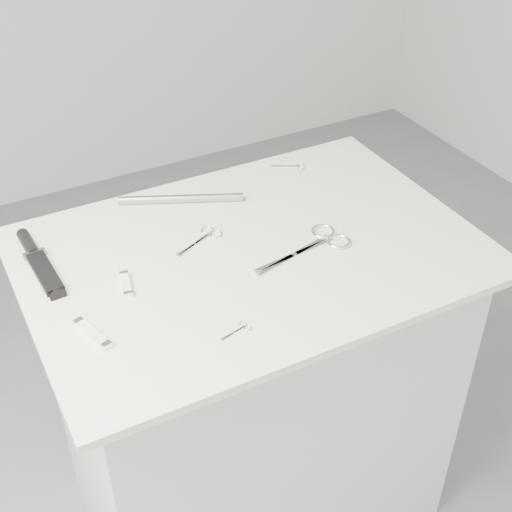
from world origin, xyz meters
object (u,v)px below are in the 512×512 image
plinth (252,394)px  large_shears (318,243)px  pocket_knife_a (92,333)px  embroidery_scissors_a (205,237)px  pocket_knife_b (126,284)px  metal_rail (181,199)px  embroidery_scissors_b (293,166)px  sheathed_knife (37,259)px  tiny_scissors (239,330)px

plinth → large_shears: large_shears is taller
pocket_knife_a → plinth: bearing=-92.2°
embroidery_scissors_a → pocket_knife_b: pocket_knife_b is taller
embroidery_scissors_a → metal_rail: bearing=61.5°
plinth → embroidery_scissors_b: size_ratio=10.57×
large_shears → sheathed_knife: 0.62m
embroidery_scissors_a → tiny_scissors: size_ratio=1.86×
pocket_knife_b → metal_rail: (0.23, 0.25, 0.01)m
pocket_knife_a → metal_rail: (0.33, 0.36, 0.00)m
metal_rail → pocket_knife_a: bearing=-132.9°
tiny_scissors → pocket_knife_a: (-0.25, 0.12, 0.01)m
plinth → pocket_knife_a: size_ratio=8.44×
sheathed_knife → pocket_knife_a: (0.04, -0.28, -0.00)m
plinth → embroidery_scissors_a: (-0.07, 0.09, 0.47)m
sheathed_knife → pocket_knife_b: sheathed_knife is taller
tiny_scissors → pocket_knife_a: 0.28m
large_shears → sheathed_knife: size_ratio=1.02×
tiny_scissors → pocket_knife_a: size_ratio=0.65×
plinth → large_shears: size_ratio=3.62×
tiny_scissors → metal_rail: metal_rail is taller
sheathed_knife → pocket_knife_a: 0.28m
large_shears → pocket_knife_b: 0.43m
sheathed_knife → pocket_knife_a: bearing=-175.8°
large_shears → sheathed_knife: bearing=147.8°
large_shears → sheathed_knife: (-0.57, 0.23, 0.01)m
embroidery_scissors_a → plinth: bearing=-74.7°
plinth → embroidery_scissors_a: size_ratio=6.98×
embroidery_scissors_b → sheathed_knife: 0.71m
large_shears → tiny_scissors: bearing=-159.5°
sheathed_knife → pocket_knife_a: sheathed_knife is taller
sheathed_knife → pocket_knife_b: (0.14, -0.17, -0.00)m
tiny_scissors → metal_rail: 0.48m
large_shears → pocket_knife_b: size_ratio=3.10×
embroidery_scissors_a → pocket_knife_b: size_ratio=1.61×
pocket_knife_a → metal_rail: metal_rail is taller
tiny_scissors → pocket_knife_b: (-0.15, 0.23, 0.00)m
embroidery_scissors_b → pocket_knife_a: pocket_knife_a is taller
embroidery_scissors_b → pocket_knife_b: (-0.56, -0.27, 0.00)m
tiny_scissors → plinth: bearing=43.2°
pocket_knife_b → embroidery_scissors_b: bearing=-52.0°
plinth → pocket_knife_b: bearing=178.8°
sheathed_knife → metal_rail: bearing=-80.9°
pocket_knife_b → plinth: bearing=-79.1°
embroidery_scissors_a → sheathed_knife: (-0.36, 0.08, 0.01)m
plinth → embroidery_scissors_b: 0.61m
tiny_scissors → metal_rail: (0.08, 0.48, 0.01)m
large_shears → pocket_knife_a: bearing=175.1°
large_shears → metal_rail: (-0.20, 0.30, 0.01)m
pocket_knife_b → metal_rail: bearing=-30.5°
pocket_knife_a → metal_rail: 0.49m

